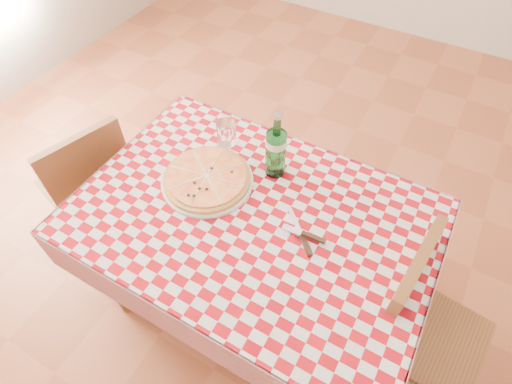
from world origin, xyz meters
The scene contains 8 objects.
dining_table centered at (0.00, 0.00, 0.66)m, with size 1.20×0.80×0.75m.
tablecloth centered at (0.00, 0.00, 0.75)m, with size 1.30×0.90×0.01m, color #9A0912.
chair_near centered at (0.67, 0.06, 0.49)m, with size 0.42×0.42×0.85m.
chair_far centered at (-0.88, -0.04, 0.48)m, with size 0.47×0.47×0.84m.
pizza_plate centered at (-0.23, 0.05, 0.78)m, with size 0.36×0.36×0.05m, color #C58C41, non-canonical shape.
water_bottle centered at (-0.03, 0.23, 0.90)m, with size 0.08×0.08×0.29m, color #1A6927, non-canonical shape.
wine_glass centered at (-0.23, 0.20, 0.85)m, with size 0.07×0.07×0.19m, color white, non-canonical shape.
cutlery centered at (0.19, 0.01, 0.77)m, with size 0.23×0.19×0.02m, color silver, non-canonical shape.
Camera 1 is at (0.43, -0.74, 1.94)m, focal length 28.00 mm.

